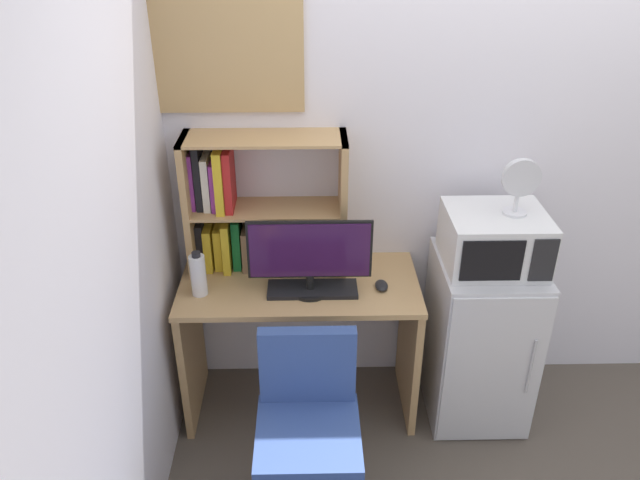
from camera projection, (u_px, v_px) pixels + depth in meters
The scene contains 13 objects.
wall_back at pixel (575, 157), 3.05m from camera, with size 6.40×0.04×2.60m, color silver.
wall_left at pixel (40, 392), 1.60m from camera, with size 0.04×4.40×2.60m, color silver.
desk at pixel (300, 323), 3.14m from camera, with size 1.16×0.56×0.78m.
hutch_bookshelf at pixel (245, 210), 3.01m from camera, with size 0.77×0.25×0.69m.
monitor at pixel (310, 254), 2.85m from camera, with size 0.58×0.18×0.37m.
keyboard at pixel (312, 289), 2.94m from camera, with size 0.43×0.16×0.02m, color black.
computer_mouse at pixel (381, 286), 2.96m from camera, with size 0.06×0.10×0.03m, color black.
water_bottle at pixel (198, 275), 2.88m from camera, with size 0.07×0.07×0.23m.
mini_fridge at pixel (479, 338), 3.17m from camera, with size 0.48×0.56×0.89m.
microwave at pixel (494, 239), 2.89m from camera, with size 0.46×0.40×0.26m.
desk_fan at pixel (520, 183), 2.75m from camera, with size 0.17×0.11×0.27m.
desk_chair at pixel (308, 440), 2.66m from camera, with size 0.50×0.50×0.86m.
wall_corkboard at pixel (225, 52), 2.74m from camera, with size 0.70×0.02×0.54m, color tan.
Camera 1 is at (-0.92, -2.82, 2.42)m, focal length 34.79 mm.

